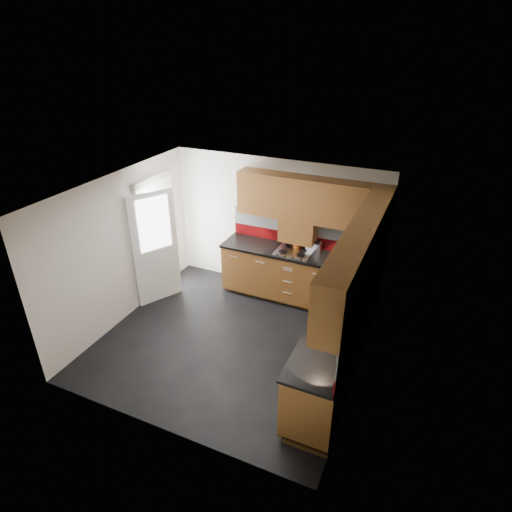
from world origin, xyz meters
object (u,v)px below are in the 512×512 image
at_px(gas_hob, 294,251).
at_px(toaster, 314,247).
at_px(food_processor, 355,290).
at_px(utensil_pot, 297,244).

height_order(gas_hob, toaster, toaster).
height_order(gas_hob, food_processor, food_processor).
xyz_separation_m(utensil_pot, food_processor, (1.23, -1.13, 0.04)).
relative_size(utensil_pot, food_processor, 1.35).
distance_m(utensil_pot, toaster, 0.30).
xyz_separation_m(gas_hob, toaster, (0.29, 0.16, 0.07)).
distance_m(utensil_pot, food_processor, 1.67).
bearing_deg(toaster, food_processor, -50.67).
distance_m(gas_hob, food_processor, 1.57).
height_order(utensil_pot, toaster, utensil_pot).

